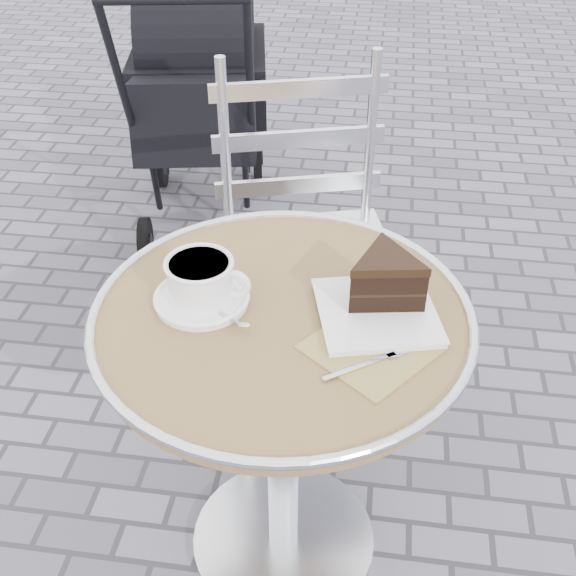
# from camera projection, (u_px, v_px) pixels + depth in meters

# --- Properties ---
(ground) EXTENTS (80.00, 80.00, 0.00)m
(ground) POSITION_uv_depth(u_px,v_px,m) (284.00, 542.00, 1.78)
(ground) COLOR slate
(ground) RESTS_ON ground
(cafe_table) EXTENTS (0.72, 0.72, 0.74)m
(cafe_table) POSITION_uv_depth(u_px,v_px,m) (283.00, 377.00, 1.44)
(cafe_table) COLOR silver
(cafe_table) RESTS_ON ground
(cappuccino_set) EXTENTS (0.19, 0.18, 0.09)m
(cappuccino_set) POSITION_uv_depth(u_px,v_px,m) (202.00, 284.00, 1.34)
(cappuccino_set) COLOR white
(cappuccino_set) RESTS_ON cafe_table
(cake_plate_set) EXTENTS (0.27, 0.36, 0.11)m
(cake_plate_set) POSITION_uv_depth(u_px,v_px,m) (384.00, 287.00, 1.31)
(cake_plate_set) COLOR #997D53
(cake_plate_set) RESTS_ON cafe_table
(bistro_chair) EXTENTS (0.55, 0.55, 0.99)m
(bistro_chair) POSITION_uv_depth(u_px,v_px,m) (303.00, 208.00, 1.87)
(bistro_chair) COLOR silver
(bistro_chair) RESTS_ON ground
(baby_stroller) EXTENTS (0.62, 1.06, 1.04)m
(baby_stroller) POSITION_uv_depth(u_px,v_px,m) (200.00, 105.00, 2.75)
(baby_stroller) COLOR black
(baby_stroller) RESTS_ON ground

